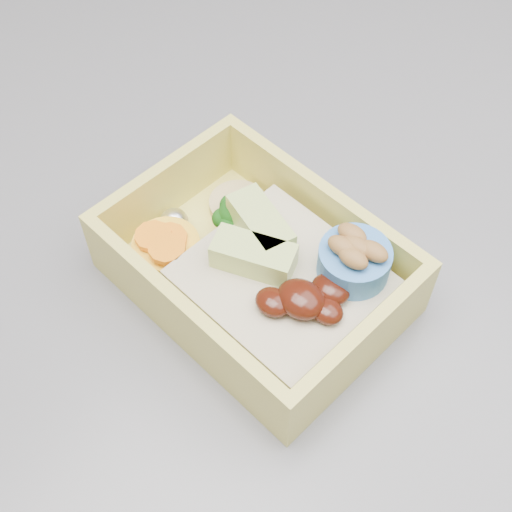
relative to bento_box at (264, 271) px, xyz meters
The scene contains 1 object.
bento_box is the anchor object (origin of this frame).
Camera 1 is at (-0.03, -0.34, 1.30)m, focal length 50.00 mm.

